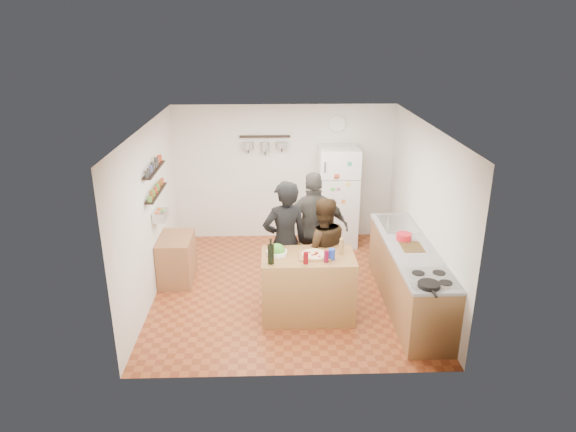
{
  "coord_description": "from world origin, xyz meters",
  "views": [
    {
      "loc": [
        -0.23,
        -7.02,
        3.82
      ],
      "look_at": [
        0.0,
        0.1,
        1.15
      ],
      "focal_mm": 32.0,
      "sensor_mm": 36.0,
      "label": 1
    }
  ],
  "objects_px": {
    "salad_bowl": "(277,253)",
    "skillet": "(429,285)",
    "wall_clock": "(338,124)",
    "fridge": "(338,196)",
    "pepper_mill": "(341,247)",
    "person_back": "(314,229)",
    "person_center": "(322,249)",
    "red_bowl": "(404,237)",
    "prep_island": "(308,286)",
    "person_left": "(285,242)",
    "counter_run": "(409,277)",
    "salt_canister": "(332,254)",
    "wine_bottle": "(271,254)",
    "side_table": "(177,259)"
  },
  "relations": [
    {
      "from": "salad_bowl",
      "to": "person_center",
      "type": "relative_size",
      "value": 0.18
    },
    {
      "from": "prep_island",
      "to": "wine_bottle",
      "type": "relative_size",
      "value": 4.87
    },
    {
      "from": "person_left",
      "to": "counter_run",
      "type": "bearing_deg",
      "value": 152.98
    },
    {
      "from": "person_center",
      "to": "red_bowl",
      "type": "distance_m",
      "value": 1.19
    },
    {
      "from": "person_left",
      "to": "side_table",
      "type": "relative_size",
      "value": 2.27
    },
    {
      "from": "pepper_mill",
      "to": "person_center",
      "type": "height_order",
      "value": "person_center"
    },
    {
      "from": "salad_bowl",
      "to": "pepper_mill",
      "type": "height_order",
      "value": "pepper_mill"
    },
    {
      "from": "wine_bottle",
      "to": "person_left",
      "type": "height_order",
      "value": "person_left"
    },
    {
      "from": "wine_bottle",
      "to": "red_bowl",
      "type": "xyz_separation_m",
      "value": [
        1.91,
        0.7,
        -0.07
      ]
    },
    {
      "from": "salt_canister",
      "to": "fridge",
      "type": "height_order",
      "value": "fridge"
    },
    {
      "from": "skillet",
      "to": "person_back",
      "type": "bearing_deg",
      "value": 122.11
    },
    {
      "from": "person_left",
      "to": "salt_canister",
      "type": "bearing_deg",
      "value": 116.09
    },
    {
      "from": "wall_clock",
      "to": "side_table",
      "type": "relative_size",
      "value": 0.37
    },
    {
      "from": "salt_canister",
      "to": "person_back",
      "type": "height_order",
      "value": "person_back"
    },
    {
      "from": "wine_bottle",
      "to": "fridge",
      "type": "bearing_deg",
      "value": 66.32
    },
    {
      "from": "person_center",
      "to": "red_bowl",
      "type": "bearing_deg",
      "value": 175.59
    },
    {
      "from": "salt_canister",
      "to": "red_bowl",
      "type": "bearing_deg",
      "value": 28.56
    },
    {
      "from": "counter_run",
      "to": "fridge",
      "type": "height_order",
      "value": "fridge"
    },
    {
      "from": "prep_island",
      "to": "salad_bowl",
      "type": "height_order",
      "value": "salad_bowl"
    },
    {
      "from": "skillet",
      "to": "fridge",
      "type": "relative_size",
      "value": 0.15
    },
    {
      "from": "person_center",
      "to": "red_bowl",
      "type": "xyz_separation_m",
      "value": [
        1.17,
        0.0,
        0.18
      ]
    },
    {
      "from": "person_left",
      "to": "skillet",
      "type": "bearing_deg",
      "value": 120.45
    },
    {
      "from": "fridge",
      "to": "side_table",
      "type": "relative_size",
      "value": 2.25
    },
    {
      "from": "salad_bowl",
      "to": "pepper_mill",
      "type": "distance_m",
      "value": 0.87
    },
    {
      "from": "prep_island",
      "to": "skillet",
      "type": "relative_size",
      "value": 4.73
    },
    {
      "from": "salt_canister",
      "to": "wall_clock",
      "type": "distance_m",
      "value": 3.23
    },
    {
      "from": "counter_run",
      "to": "wall_clock",
      "type": "relative_size",
      "value": 8.77
    },
    {
      "from": "pepper_mill",
      "to": "counter_run",
      "type": "height_order",
      "value": "pepper_mill"
    },
    {
      "from": "wall_clock",
      "to": "fridge",
      "type": "bearing_deg",
      "value": -90.0
    },
    {
      "from": "salt_canister",
      "to": "counter_run",
      "type": "bearing_deg",
      "value": 16.94
    },
    {
      "from": "counter_run",
      "to": "fridge",
      "type": "xyz_separation_m",
      "value": [
        -0.75,
        2.3,
        0.45
      ]
    },
    {
      "from": "salad_bowl",
      "to": "wine_bottle",
      "type": "xyz_separation_m",
      "value": [
        -0.08,
        -0.27,
        0.1
      ]
    },
    {
      "from": "salad_bowl",
      "to": "pepper_mill",
      "type": "relative_size",
      "value": 1.5
    },
    {
      "from": "pepper_mill",
      "to": "salad_bowl",
      "type": "bearing_deg",
      "value": 180.0
    },
    {
      "from": "red_bowl",
      "to": "person_back",
      "type": "bearing_deg",
      "value": 158.41
    },
    {
      "from": "pepper_mill",
      "to": "skillet",
      "type": "distance_m",
      "value": 1.34
    },
    {
      "from": "pepper_mill",
      "to": "wall_clock",
      "type": "bearing_deg",
      "value": 84.78
    },
    {
      "from": "pepper_mill",
      "to": "fridge",
      "type": "height_order",
      "value": "fridge"
    },
    {
      "from": "prep_island",
      "to": "red_bowl",
      "type": "xyz_separation_m",
      "value": [
        1.41,
        0.48,
        0.51
      ]
    },
    {
      "from": "wine_bottle",
      "to": "prep_island",
      "type": "bearing_deg",
      "value": 23.75
    },
    {
      "from": "salad_bowl",
      "to": "skillet",
      "type": "bearing_deg",
      "value": -28.99
    },
    {
      "from": "person_left",
      "to": "counter_run",
      "type": "height_order",
      "value": "person_left"
    },
    {
      "from": "person_back",
      "to": "wall_clock",
      "type": "bearing_deg",
      "value": -109.2
    },
    {
      "from": "prep_island",
      "to": "salt_canister",
      "type": "distance_m",
      "value": 0.62
    },
    {
      "from": "pepper_mill",
      "to": "person_back",
      "type": "xyz_separation_m",
      "value": [
        -0.29,
        0.93,
        -0.11
      ]
    },
    {
      "from": "wall_clock",
      "to": "pepper_mill",
      "type": "bearing_deg",
      "value": -95.22
    },
    {
      "from": "skillet",
      "to": "pepper_mill",
      "type": "bearing_deg",
      "value": 132.65
    },
    {
      "from": "person_back",
      "to": "wall_clock",
      "type": "xyz_separation_m",
      "value": [
        0.55,
        1.89,
        1.25
      ]
    },
    {
      "from": "salt_canister",
      "to": "person_left",
      "type": "relative_size",
      "value": 0.08
    },
    {
      "from": "skillet",
      "to": "wall_clock",
      "type": "relative_size",
      "value": 0.88
    }
  ]
}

